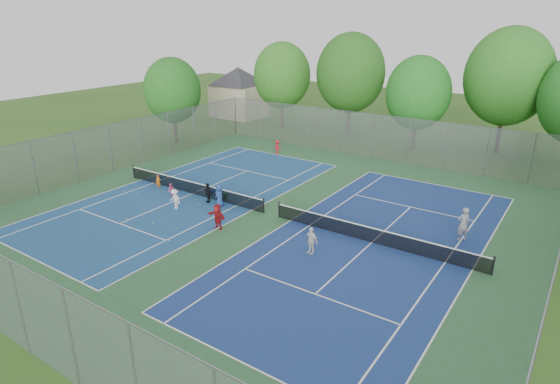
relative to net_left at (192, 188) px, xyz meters
The scene contains 39 objects.
ground 7.01m from the net_left, ahead, with size 120.00×120.00×0.00m, color #2C531A.
court_pad 7.01m from the net_left, ahead, with size 32.00×32.00×0.01m, color #295833.
court_left 0.44m from the net_left, ahead, with size 10.97×23.77×0.01m, color navy.
court_right 14.01m from the net_left, ahead, with size 10.97×23.77×0.01m, color navy.
net_left is the anchor object (origin of this frame).
net_right 14.00m from the net_left, ahead, with size 12.87×0.10×0.91m, color black.
fence_north 17.53m from the net_left, 66.37° to the left, with size 32.00×0.10×4.00m, color gray.
fence_south 17.53m from the net_left, 66.37° to the right, with size 32.00×0.10×4.00m, color gray.
fence_west 9.13m from the net_left, behind, with size 32.00×0.10×4.00m, color gray.
fence_east 23.05m from the net_left, ahead, with size 32.00×0.10×4.00m, color gray.
house 28.55m from the net_left, 122.01° to the left, with size 11.03×11.03×7.30m.
tree_nw 23.72m from the net_left, 107.65° to the left, with size 6.40×6.40×9.58m.
tree_nl 23.81m from the net_left, 87.51° to the left, with size 7.20×7.20×10.69m.
tree_nc 23.38m from the net_left, 66.80° to the left, with size 6.00×6.00×8.85m.
tree_nr 29.59m from the net_left, 56.31° to the left, with size 7.60×7.60×11.42m.
tree_side_w 16.34m from the net_left, 140.19° to the left, with size 5.60×5.60×8.47m.
ball_crate 1.50m from the net_left, 40.16° to the left, with size 0.30×0.30×0.26m, color #1845B4.
ball_hopper 2.77m from the net_left, 10.74° to the left, with size 0.24×0.24×0.48m, color #24873C.
student_a 2.95m from the net_left, 168.26° to the right, with size 0.38×0.25×1.04m, color #CA6513.
student_b 1.53m from the net_left, 121.05° to the right, with size 0.49×0.38×1.00m, color #E0578A.
student_c 2.92m from the net_left, 68.23° to the right, with size 0.89×0.51×1.38m, color white.
student_d 2.18m from the net_left, 16.07° to the right, with size 0.82×0.34×1.41m, color black.
student_e 3.27m from the net_left, 11.93° to the right, with size 0.74×0.48×1.52m, color navy.
student_f 6.52m from the net_left, 32.33° to the right, with size 1.47×0.47×1.59m, color #A31718.
child_far_baseline 12.16m from the net_left, 94.03° to the left, with size 0.85×0.49×1.32m, color red.
instructor 18.39m from the net_left, 10.06° to the left, with size 0.73×0.48×2.01m, color gray.
teen_court_b 12.16m from the net_left, 14.52° to the right, with size 0.91×0.38×1.54m, color silver.
tennis_ball_0 5.52m from the net_left, 72.13° to the right, with size 0.07×0.07×0.07m, color #C9E535.
tennis_ball_1 3.32m from the net_left, 102.60° to the right, with size 0.07×0.07×0.07m, color #C0D531.
tennis_ball_2 5.09m from the net_left, 149.94° to the right, with size 0.07×0.07×0.07m, color #CEDE33.
tennis_ball_3 4.08m from the net_left, 97.34° to the right, with size 0.07×0.07×0.07m, color #CCE134.
tennis_ball_4 4.44m from the net_left, 13.77° to the right, with size 0.07×0.07×0.07m, color #E8F037.
tennis_ball_5 4.10m from the net_left, 28.98° to the right, with size 0.07×0.07×0.07m, color #CDDC33.
tennis_ball_6 6.67m from the net_left, 80.56° to the right, with size 0.07×0.07×0.07m, color #C1EC36.
tennis_ball_7 2.28m from the net_left, 35.42° to the right, with size 0.07×0.07×0.07m, color gold.
tennis_ball_8 5.72m from the net_left, 91.21° to the right, with size 0.07×0.07×0.07m, color #CAD631.
tennis_ball_9 5.98m from the net_left, 55.09° to the right, with size 0.07×0.07×0.07m, color gold.
tennis_ball_10 4.06m from the net_left, 144.71° to the right, with size 0.07×0.07×0.07m, color #BCE334.
tennis_ball_11 7.69m from the net_left, 55.71° to the right, with size 0.07×0.07×0.07m, color #D0F338.
Camera 1 is at (16.09, -22.67, 12.01)m, focal length 30.00 mm.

